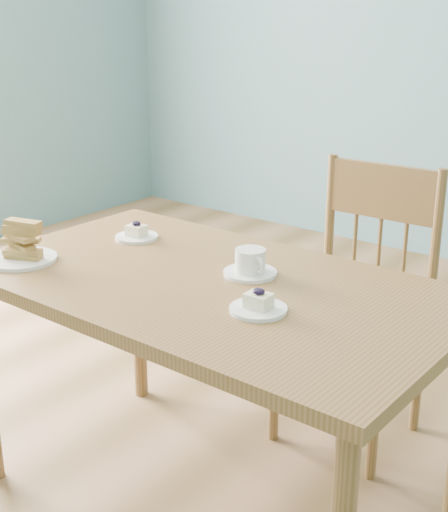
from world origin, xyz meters
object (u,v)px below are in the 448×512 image
(coffee_cup, at_px, (250,264))
(cheesecake_plate_far, at_px, (137,234))
(dining_table, at_px, (209,304))
(biscotti_plate, at_px, (21,247))
(dining_chair, at_px, (358,304))
(cheesecake_plate_near, at_px, (258,306))

(coffee_cup, bearing_deg, cheesecake_plate_far, -161.92)
(cheesecake_plate_far, bearing_deg, dining_table, -18.75)
(dining_table, bearing_deg, biscotti_plate, -157.19)
(dining_table, xyz_separation_m, dining_chair, (0.14, 0.64, -0.18))
(coffee_cup, height_order, biscotti_plate, biscotti_plate)
(dining_table, bearing_deg, cheesecake_plate_near, -20.83)
(biscotti_plate, bearing_deg, dining_chair, 51.97)
(coffee_cup, distance_m, biscotti_plate, 0.69)
(dining_chair, relative_size, cheesecake_plate_near, 6.67)
(cheesecake_plate_near, height_order, cheesecake_plate_far, cheesecake_plate_near)
(coffee_cup, bearing_deg, cheesecake_plate_near, -26.52)
(dining_table, xyz_separation_m, coffee_cup, (0.07, 0.10, 0.11))
(dining_chair, bearing_deg, cheesecake_plate_far, -140.17)
(dining_table, height_order, dining_chair, dining_chair)
(dining_table, bearing_deg, cheesecake_plate_far, 161.47)
(dining_chair, distance_m, cheesecake_plate_near, 0.79)
(cheesecake_plate_near, bearing_deg, dining_table, 158.95)
(coffee_cup, bearing_deg, dining_chair, 105.40)
(cheesecake_plate_far, distance_m, biscotti_plate, 0.39)
(dining_chair, distance_m, coffee_cup, 0.61)
(dining_table, relative_size, cheesecake_plate_far, 9.94)
(dining_table, height_order, cheesecake_plate_near, cheesecake_plate_near)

